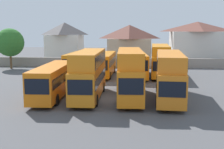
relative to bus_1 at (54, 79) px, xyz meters
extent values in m
plane|color=#4C4C4F|center=(5.88, 17.82, -1.91)|extent=(140.00, 140.00, 0.00)
cube|color=gray|center=(5.88, 24.96, -1.01)|extent=(56.00, 0.50, 1.80)
cube|color=orange|center=(0.00, 0.01, -0.06)|extent=(2.70, 11.20, 2.98)
cube|color=black|center=(0.14, -5.57, 0.29)|extent=(2.13, 0.13, 1.34)
cube|color=black|center=(0.00, 0.01, 0.29)|extent=(2.71, 10.31, 0.94)
cylinder|color=black|center=(1.20, -3.41, -1.36)|extent=(0.33, 1.11, 1.10)
cylinder|color=black|center=(-1.02, -3.47, -1.36)|extent=(0.33, 1.11, 1.10)
cylinder|color=black|center=(1.02, 3.49, -1.36)|extent=(0.33, 1.11, 1.10)
cylinder|color=black|center=(-1.20, 3.44, -1.36)|extent=(0.33, 1.11, 1.10)
cube|color=orange|center=(3.75, -0.12, -0.10)|extent=(2.61, 10.46, 2.92)
cube|color=black|center=(3.83, -5.35, 0.25)|extent=(2.16, 0.11, 1.31)
cube|color=black|center=(3.75, -0.12, 0.25)|extent=(2.64, 9.63, 0.92)
cube|color=orange|center=(3.74, 0.14, 2.15)|extent=(2.56, 9.94, 1.57)
cube|color=black|center=(3.74, 0.14, 2.15)|extent=(2.64, 9.42, 1.10)
cylinder|color=black|center=(4.92, -3.33, -1.36)|extent=(0.32, 1.10, 1.10)
cylinder|color=black|center=(2.67, -3.37, -1.36)|extent=(0.32, 1.10, 1.10)
cylinder|color=black|center=(4.82, 3.13, -1.36)|extent=(0.32, 1.10, 1.10)
cylinder|color=black|center=(2.57, 3.09, -1.36)|extent=(0.32, 1.10, 1.10)
cube|color=orange|center=(7.93, 0.01, 0.01)|extent=(2.85, 10.69, 3.13)
cube|color=black|center=(8.15, -5.31, 0.39)|extent=(2.12, 0.17, 1.41)
cube|color=black|center=(7.93, 0.01, 0.39)|extent=(2.85, 9.84, 0.99)
cube|color=orange|center=(7.92, 0.27, 2.32)|extent=(2.78, 10.16, 1.49)
cube|color=black|center=(7.92, 0.27, 2.32)|extent=(2.84, 9.63, 1.04)
cylinder|color=black|center=(9.17, -3.23, -1.36)|extent=(0.35, 1.11, 1.10)
cylinder|color=black|center=(6.96, -3.32, -1.36)|extent=(0.35, 1.11, 1.10)
cylinder|color=black|center=(8.90, 3.33, -1.36)|extent=(0.35, 1.11, 1.10)
cylinder|color=black|center=(6.69, 3.24, -1.36)|extent=(0.35, 1.11, 1.10)
cube|color=orange|center=(11.91, 0.00, -0.10)|extent=(3.28, 11.35, 2.91)
cube|color=black|center=(11.53, -5.61, 0.25)|extent=(2.22, 0.23, 1.31)
cube|color=black|center=(11.91, 0.00, 0.25)|extent=(3.26, 10.46, 0.92)
cube|color=orange|center=(11.93, 0.28, 2.08)|extent=(3.19, 10.79, 1.44)
cube|color=black|center=(11.93, 0.28, 2.08)|extent=(3.24, 10.23, 1.01)
cylinder|color=black|center=(12.83, -3.55, -1.36)|extent=(0.37, 1.12, 1.10)
cylinder|color=black|center=(10.52, -3.39, -1.36)|extent=(0.37, 1.12, 1.10)
cylinder|color=black|center=(13.31, 3.38, -1.36)|extent=(0.37, 1.12, 1.10)
cylinder|color=black|center=(11.00, 3.54, -1.36)|extent=(0.37, 1.12, 1.10)
cube|color=orange|center=(-0.40, 15.05, 0.01)|extent=(2.76, 10.14, 3.13)
cube|color=black|center=(-0.57, 10.00, 0.39)|extent=(2.13, 0.15, 1.41)
cube|color=black|center=(-0.40, 15.05, 0.39)|extent=(2.77, 9.34, 0.99)
cylinder|color=black|center=(0.61, 11.89, -1.36)|extent=(0.34, 1.11, 1.10)
cylinder|color=black|center=(-1.62, 11.97, -1.36)|extent=(0.34, 1.11, 1.10)
cylinder|color=black|center=(0.82, 18.13, -1.36)|extent=(0.34, 1.11, 1.10)
cylinder|color=black|center=(-1.41, 18.20, -1.36)|extent=(0.34, 1.11, 1.10)
cube|color=orange|center=(3.70, 15.03, -0.01)|extent=(2.70, 11.10, 3.08)
cube|color=black|center=(3.63, 9.48, 0.36)|extent=(2.24, 0.11, 1.39)
cube|color=black|center=(3.70, 15.03, 0.36)|extent=(2.73, 10.22, 0.97)
cylinder|color=black|center=(4.83, 11.58, -1.36)|extent=(0.32, 1.10, 1.10)
cylinder|color=black|center=(2.49, 11.62, -1.36)|extent=(0.32, 1.10, 1.10)
cylinder|color=black|center=(4.92, 18.44, -1.36)|extent=(0.32, 1.10, 1.10)
cylinder|color=black|center=(2.58, 18.48, -1.36)|extent=(0.32, 1.10, 1.10)
cube|color=orange|center=(8.61, 14.90, 0.04)|extent=(3.35, 12.12, 3.19)
cube|color=black|center=(8.99, 8.90, 0.42)|extent=(2.28, 0.22, 1.43)
cube|color=black|center=(8.61, 14.90, 0.42)|extent=(3.33, 11.17, 1.00)
cylinder|color=black|center=(10.04, 11.26, -1.36)|extent=(0.37, 1.12, 1.10)
cylinder|color=black|center=(7.65, 11.11, -1.36)|extent=(0.37, 1.12, 1.10)
cylinder|color=black|center=(9.57, 18.68, -1.36)|extent=(0.37, 1.12, 1.10)
cylinder|color=black|center=(7.18, 18.53, -1.36)|extent=(0.37, 1.12, 1.10)
cube|color=orange|center=(12.20, 15.29, -0.09)|extent=(3.14, 11.23, 2.92)
cube|color=black|center=(11.91, 9.72, 0.26)|extent=(2.25, 0.20, 1.31)
cube|color=black|center=(12.20, 15.29, 0.26)|extent=(3.13, 10.34, 0.92)
cube|color=orange|center=(12.21, 15.57, 2.08)|extent=(3.06, 10.67, 1.43)
cube|color=black|center=(12.21, 15.57, 2.08)|extent=(3.12, 10.12, 1.00)
cylinder|color=black|center=(13.19, 11.79, -1.36)|extent=(0.36, 1.11, 1.10)
cylinder|color=black|center=(10.84, 11.91, -1.36)|extent=(0.36, 1.11, 1.10)
cylinder|color=black|center=(13.55, 18.67, -1.36)|extent=(0.36, 1.11, 1.10)
cylinder|color=black|center=(11.21, 18.79, -1.36)|extent=(0.36, 1.11, 1.10)
cube|color=silver|center=(-7.34, 34.79, 1.06)|extent=(7.26, 7.36, 5.95)
pyramid|color=#514C4C|center=(-7.34, 34.79, 5.38)|extent=(7.63, 7.73, 2.69)
cube|color=tan|center=(7.03, 35.17, 0.66)|extent=(9.18, 7.49, 5.14)
pyramid|color=brown|center=(7.03, 35.17, 4.71)|extent=(9.64, 7.86, 2.96)
cube|color=silver|center=(21.31, 33.68, 1.43)|extent=(10.79, 7.78, 6.67)
pyramid|color=brown|center=(21.31, 33.68, 5.78)|extent=(11.33, 8.17, 2.04)
cylinder|color=brown|center=(-14.29, 21.96, -0.42)|extent=(0.39, 0.39, 2.97)
sphere|color=#2D6B28|center=(-14.29, 21.96, 2.84)|extent=(5.09, 5.09, 5.09)
camera|label=1|loc=(8.55, -29.27, 5.07)|focal=46.69mm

